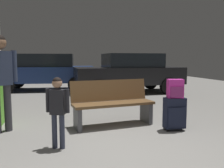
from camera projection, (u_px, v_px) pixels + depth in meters
ground_plane at (84, 105)px, 7.00m from camera, size 18.00×18.00×0.10m
bench at (112, 103)px, 4.67m from camera, size 1.65×0.72×0.89m
suitcase at (175, 113)px, 4.32m from camera, size 0.39×0.25×0.60m
backpack_bright at (175, 89)px, 4.28m from camera, size 0.31×0.24×0.34m
child at (58, 105)px, 3.41m from camera, size 0.33×0.26×1.05m
adult at (1, 73)px, 4.14m from camera, size 0.52×0.36×1.73m
parked_car_far at (45, 71)px, 9.92m from camera, size 4.26×2.13×1.51m
parked_car_near at (129, 72)px, 9.16m from camera, size 4.13×1.85×1.51m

